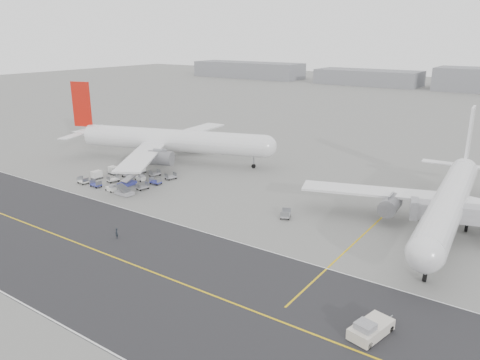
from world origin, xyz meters
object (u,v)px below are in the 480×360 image
Objects in this scene: airliner_b at (450,200)px; pushback_tug at (370,329)px; airliner_a at (168,140)px; jet_bridge at (465,216)px; ground_crew_a at (117,233)px.

airliner_b is 6.98× the size of pushback_tug.
airliner_a is 85.95m from pushback_tug.
jet_bridge is at bearing -57.59° from airliner_b.
airliner_b is 5.53m from jet_bridge.
airliner_a reaches higher than ground_crew_a.
pushback_tug is at bearing -139.57° from airliner_a.
airliner_b is 38.91m from pushback_tug.
jet_bridge is 59.09m from ground_crew_a.
ground_crew_a is (-45.84, -37.03, -4.57)m from airliner_b.
pushback_tug is at bearing -112.57° from jet_bridge.
airliner_b is 3.12× the size of jet_bridge.
pushback_tug reaches higher than ground_crew_a.
jet_bridge is 9.50× the size of ground_crew_a.
airliner_a is 77.61m from jet_bridge.
ground_crew_a is at bearing -165.37° from airliner_a.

